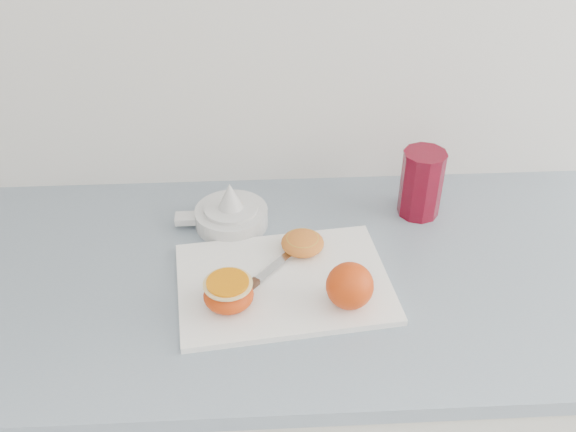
{
  "coord_description": "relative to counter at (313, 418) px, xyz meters",
  "views": [
    {
      "loc": [
        0.09,
        0.81,
        1.65
      ],
      "look_at": [
        0.14,
        1.77,
        0.96
      ],
      "focal_mm": 40.0,
      "sensor_mm": 36.0,
      "label": 1
    }
  ],
  "objects": [
    {
      "name": "counter",
      "position": [
        0.0,
        0.0,
        0.0
      ],
      "size": [
        2.62,
        0.64,
        0.89
      ],
      "color": "silver",
      "rests_on": "ground"
    },
    {
      "name": "cutting_board",
      "position": [
        -0.07,
        -0.05,
        0.45
      ],
      "size": [
        0.4,
        0.3,
        0.01
      ],
      "primitive_type": "cube",
      "rotation": [
        0.0,
        0.0,
        0.11
      ],
      "color": "white",
      "rests_on": "counter"
    },
    {
      "name": "whole_orange",
      "position": [
        0.04,
        -0.11,
        0.5
      ],
      "size": [
        0.08,
        0.08,
        0.08
      ],
      "color": "red",
      "rests_on": "cutting_board"
    },
    {
      "name": "half_orange",
      "position": [
        -0.16,
        -0.1,
        0.48
      ],
      "size": [
        0.08,
        0.08,
        0.05
      ],
      "color": "red",
      "rests_on": "cutting_board"
    },
    {
      "name": "squeezed_shell",
      "position": [
        -0.03,
        0.04,
        0.47
      ],
      "size": [
        0.08,
        0.08,
        0.03
      ],
      "color": "#CD6721",
      "rests_on": "cutting_board"
    },
    {
      "name": "paring_knife",
      "position": [
        -0.13,
        -0.07,
        0.46
      ],
      "size": [
        0.12,
        0.14,
        0.01
      ],
      "color": "#4F3321",
      "rests_on": "cutting_board"
    },
    {
      "name": "citrus_juicer",
      "position": [
        -0.16,
        0.14,
        0.47
      ],
      "size": [
        0.18,
        0.14,
        0.1
      ],
      "color": "white",
      "rests_on": "counter"
    },
    {
      "name": "red_tumbler",
      "position": [
        0.22,
        0.16,
        0.51
      ],
      "size": [
        0.09,
        0.09,
        0.14
      ],
      "color": "maroon",
      "rests_on": "counter"
    }
  ]
}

